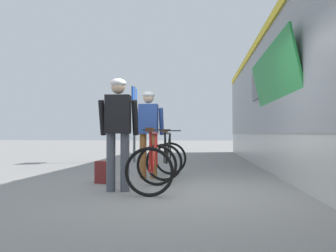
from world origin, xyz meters
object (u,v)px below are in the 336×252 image
object	(u,v)px
cyclist_near_in_blue	(148,126)
cyclist_far_in_dark	(118,124)
bicycle_far_red	(153,165)
backpack_on_platform	(104,172)
bicycle_near_black	(167,158)
platform_sign_post	(134,111)

from	to	relation	value
cyclist_near_in_blue	cyclist_far_in_dark	bearing A→B (deg)	-97.92
bicycle_far_red	backpack_on_platform	size ratio (longest dim) A/B	2.72
bicycle_near_black	backpack_on_platform	xyz separation A→B (m)	(-1.07, -0.89, -0.20)
platform_sign_post	bicycle_near_black	bearing A→B (deg)	-68.54
backpack_on_platform	platform_sign_post	world-z (taller)	platform_sign_post
bicycle_far_red	platform_sign_post	world-z (taller)	platform_sign_post
bicycle_far_red	platform_sign_post	distance (m)	5.53
cyclist_far_in_dark	bicycle_near_black	world-z (taller)	cyclist_far_in_dark
cyclist_far_in_dark	bicycle_near_black	size ratio (longest dim) A/B	1.62
cyclist_near_in_blue	backpack_on_platform	world-z (taller)	cyclist_near_in_blue
cyclist_far_in_dark	bicycle_near_black	distance (m)	1.93
bicycle_near_black	platform_sign_post	bearing A→B (deg)	111.46
cyclist_near_in_blue	bicycle_near_black	bearing A→B (deg)	14.54
cyclist_near_in_blue	bicycle_far_red	world-z (taller)	cyclist_near_in_blue
cyclist_far_in_dark	backpack_on_platform	bearing A→B (deg)	119.75
bicycle_far_red	backpack_on_platform	xyz separation A→B (m)	(-1.01, 0.71, -0.20)
cyclist_near_in_blue	platform_sign_post	bearing A→B (deg)	105.69
cyclist_near_in_blue	platform_sign_post	size ratio (longest dim) A/B	0.73
cyclist_near_in_blue	cyclist_far_in_dark	size ratio (longest dim) A/B	1.00
bicycle_near_black	bicycle_far_red	size ratio (longest dim) A/B	1.00
cyclist_far_in_dark	platform_sign_post	distance (m)	5.42
cyclist_near_in_blue	backpack_on_platform	size ratio (longest dim) A/B	4.40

